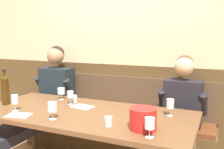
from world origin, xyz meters
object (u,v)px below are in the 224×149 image
object	(u,v)px
person_center_left_seat	(176,127)
water_tumbler_right	(108,121)
wine_glass_by_bottle	(170,105)
person_right_seat	(39,104)
water_tumbler_center	(74,99)
wine_bottle_clear_water	(5,89)
wall_bench	(114,132)
dining_table	(84,120)
wine_glass_center_rear	(61,92)
ice_bucket	(143,119)
wine_glass_near_bucket	(15,100)
wine_glass_left_end	(70,95)
wine_glass_center_front	(52,107)
wine_glass_mid_left	(150,124)

from	to	relation	value
person_center_left_seat	water_tumbler_right	world-z (taller)	person_center_left_seat
wine_glass_by_bottle	person_right_seat	bearing A→B (deg)	175.02
water_tumbler_center	wine_bottle_clear_water	bearing A→B (deg)	-149.58
wine_bottle_clear_water	person_center_left_seat	bearing A→B (deg)	13.68
wall_bench	wine_glass_by_bottle	bearing A→B (deg)	-33.95
wine_glass_by_bottle	dining_table	bearing A→B (deg)	-164.78
wine_glass_center_rear	water_tumbler_center	xyz separation A→B (m)	(0.20, -0.05, -0.05)
dining_table	water_tumbler_right	size ratio (longest dim) A/B	26.50
water_tumbler_right	ice_bucket	bearing A→B (deg)	9.56
person_right_seat	wine_glass_center_rear	bearing A→B (deg)	-5.05
person_center_left_seat	wine_glass_near_bucket	world-z (taller)	person_center_left_seat
wine_glass_by_bottle	wine_glass_left_end	size ratio (longest dim) A/B	1.07
wine_glass_center_rear	water_tumbler_center	distance (m)	0.21
wine_glass_center_rear	wine_glass_by_bottle	bearing A→B (deg)	-4.95
ice_bucket	wine_glass_center_front	world-z (taller)	ice_bucket
wine_glass_center_front	water_tumbler_center	world-z (taller)	wine_glass_center_front
wall_bench	water_tumbler_right	distance (m)	1.14
wine_glass_center_front	person_center_left_seat	bearing A→B (deg)	32.41
person_center_left_seat	wine_glass_mid_left	world-z (taller)	person_center_left_seat
person_right_seat	wine_bottle_clear_water	distance (m)	0.51
wine_bottle_clear_water	water_tumbler_right	distance (m)	1.25
wine_glass_center_rear	person_right_seat	bearing A→B (deg)	174.95
ice_bucket	water_tumbler_center	distance (m)	1.01
wine_glass_near_bucket	wine_glass_left_end	xyz separation A→B (m)	(0.35, 0.40, -0.00)
dining_table	ice_bucket	size ratio (longest dim) A/B	9.78
wine_glass_near_bucket	wine_glass_center_rear	world-z (taller)	wine_glass_near_bucket
wall_bench	wine_glass_by_bottle	size ratio (longest dim) A/B	15.25
wine_glass_center_front	water_tumbler_right	distance (m)	0.51
wall_bench	person_right_seat	xyz separation A→B (m)	(-0.81, -0.37, 0.36)
wine_glass_center_front	person_right_seat	bearing A→B (deg)	136.62
person_center_left_seat	water_tumbler_right	distance (m)	0.73
dining_table	person_right_seat	size ratio (longest dim) A/B	1.51
wine_bottle_clear_water	wine_glass_center_front	xyz separation A→B (m)	(0.73, -0.19, -0.06)
dining_table	water_tumbler_right	world-z (taller)	water_tumbler_right
wine_glass_center_rear	water_tumbler_right	world-z (taller)	wine_glass_center_rear
wine_glass_mid_left	wine_glass_near_bucket	world-z (taller)	wine_glass_near_bucket
person_center_left_seat	wine_glass_left_end	world-z (taller)	person_center_left_seat
person_right_seat	wine_glass_mid_left	xyz separation A→B (m)	(1.52, -0.68, 0.19)
dining_table	ice_bucket	distance (m)	0.68
wine_glass_by_bottle	wall_bench	bearing A→B (deg)	146.05
wine_bottle_clear_water	water_tumbler_center	bearing A→B (deg)	30.42
water_tumbler_right	wine_bottle_clear_water	bearing A→B (deg)	172.87
wine_glass_by_bottle	wine_glass_mid_left	bearing A→B (deg)	-94.05
wine_glass_left_end	water_tumbler_center	world-z (taller)	wine_glass_left_end
person_center_left_seat	water_tumbler_right	xyz separation A→B (m)	(-0.44, -0.56, 0.17)
wall_bench	person_center_left_seat	world-z (taller)	person_center_left_seat
person_center_left_seat	water_tumbler_center	bearing A→B (deg)	-177.15
wine_glass_by_bottle	wine_glass_center_rear	bearing A→B (deg)	175.05
person_center_left_seat	wine_glass_mid_left	bearing A→B (deg)	-97.17
wall_bench	wine_glass_center_front	distance (m)	1.15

